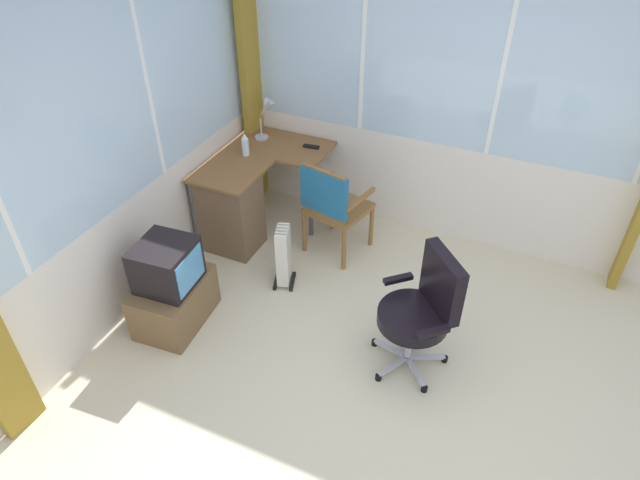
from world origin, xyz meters
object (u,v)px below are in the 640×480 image
(desk_lamp, at_px, (269,111))
(spray_bottle, at_px, (245,145))
(wooden_armchair, at_px, (330,201))
(desk, at_px, (234,206))
(space_heater, at_px, (284,254))
(tv_remote, at_px, (311,147))
(tv_on_stand, at_px, (172,289))
(office_chair, at_px, (424,306))

(desk_lamp, xyz_separation_m, spray_bottle, (-0.42, 0.02, -0.15))
(desk_lamp, distance_m, wooden_armchair, 1.13)
(desk, height_order, space_heater, desk)
(spray_bottle, bearing_deg, space_heater, -132.36)
(desk_lamp, height_order, spray_bottle, desk_lamp)
(tv_remote, relative_size, tv_on_stand, 0.20)
(desk_lamp, relative_size, tv_on_stand, 0.52)
(wooden_armchair, xyz_separation_m, tv_on_stand, (-1.27, 0.78, -0.25))
(office_chair, bearing_deg, space_heater, 73.47)
(office_chair, distance_m, tv_on_stand, 1.91)
(wooden_armchair, xyz_separation_m, office_chair, (-0.87, -1.08, -0.04))
(tv_remote, xyz_separation_m, wooden_armchair, (-0.51, -0.41, -0.19))
(tv_remote, bearing_deg, tv_on_stand, 161.74)
(tv_remote, distance_m, tv_on_stand, 1.86)
(spray_bottle, distance_m, office_chair, 2.25)
(space_heater, bearing_deg, tv_on_stand, 143.85)
(desk_lamp, height_order, space_heater, desk_lamp)
(tv_remote, xyz_separation_m, tv_on_stand, (-1.77, 0.36, -0.44))
(office_chair, xyz_separation_m, space_heater, (0.38, 1.29, -0.26))
(desk, xyz_separation_m, tv_remote, (0.69, -0.46, 0.36))
(wooden_armchair, height_order, office_chair, office_chair)
(spray_bottle, xyz_separation_m, space_heater, (-0.63, -0.69, -0.58))
(tv_on_stand, bearing_deg, desk_lamp, 3.18)
(desk, relative_size, spray_bottle, 5.52)
(tv_remote, bearing_deg, wooden_armchair, -147.35)
(wooden_armchair, bearing_deg, office_chair, -128.91)
(desk_lamp, relative_size, tv_remote, 2.60)
(tv_remote, height_order, space_heater, tv_remote)
(tv_remote, height_order, wooden_armchair, wooden_armchair)
(desk, xyz_separation_m, spray_bottle, (0.32, 0.03, 0.46))
(desk, height_order, wooden_armchair, wooden_armchair)
(spray_bottle, xyz_separation_m, tv_on_stand, (-1.40, -0.12, -0.53))
(desk, relative_size, tv_on_stand, 1.58)
(desk, height_order, office_chair, office_chair)
(tv_on_stand, relative_size, space_heater, 1.32)
(office_chair, bearing_deg, tv_on_stand, 101.88)
(spray_bottle, relative_size, tv_on_stand, 0.29)
(space_heater, bearing_deg, tv_remote, 11.62)
(spray_bottle, distance_m, space_heater, 1.10)
(desk_lamp, distance_m, space_heater, 1.44)
(spray_bottle, height_order, space_heater, spray_bottle)
(desk, xyz_separation_m, space_heater, (-0.30, -0.66, -0.12))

